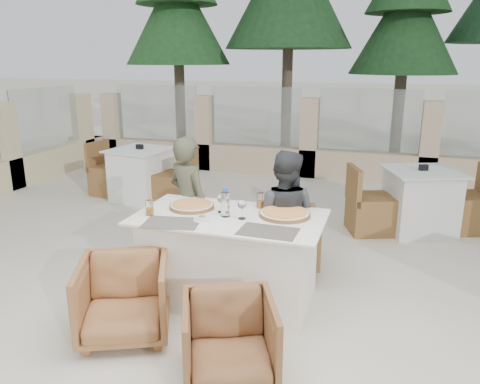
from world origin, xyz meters
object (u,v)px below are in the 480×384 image
(pizza_right, at_px, (285,213))
(armchair_near_right, at_px, (229,340))
(beer_glass_right, at_px, (260,200))
(diner_right, at_px, (284,219))
(dining_table, at_px, (230,258))
(wine_glass_centre, at_px, (221,202))
(armchair_far_left, at_px, (205,244))
(bg_table_a, at_px, (141,174))
(beer_glass_left, at_px, (150,208))
(bg_table_b, at_px, (420,201))
(wine_glass_near, at_px, (242,208))
(diner_left, at_px, (189,204))
(water_bottle, at_px, (225,202))
(armchair_far_right, at_px, (285,238))
(armchair_near_left, at_px, (124,299))
(olive_dish, at_px, (202,218))
(pizza_left, at_px, (192,205))

(pizza_right, xyz_separation_m, armchair_near_right, (-0.10, -1.16, -0.52))
(beer_glass_right, bearing_deg, diner_right, 28.98)
(beer_glass_right, bearing_deg, dining_table, -121.93)
(wine_glass_centre, relative_size, armchair_far_left, 0.31)
(bg_table_a, bearing_deg, armchair_far_left, -39.32)
(dining_table, relative_size, wine_glass_centre, 8.70)
(beer_glass_left, distance_m, bg_table_b, 3.43)
(diner_right, xyz_separation_m, bg_table_b, (1.28, 1.89, -0.26))
(wine_glass_near, distance_m, armchair_far_left, 0.97)
(diner_left, relative_size, bg_table_b, 0.82)
(dining_table, xyz_separation_m, water_bottle, (-0.03, -0.02, 0.51))
(beer_glass_left, relative_size, armchair_far_right, 0.20)
(beer_glass_right, bearing_deg, wine_glass_near, -100.66)
(wine_glass_centre, bearing_deg, bg_table_a, 131.64)
(dining_table, height_order, armchair_near_left, dining_table)
(wine_glass_near, xyz_separation_m, beer_glass_left, (-0.78, -0.14, -0.03))
(beer_glass_left, relative_size, olive_dish, 1.21)
(bg_table_b, bearing_deg, pizza_right, -139.62)
(armchair_far_right, height_order, diner_left, diner_left)
(bg_table_a, bearing_deg, water_bottle, -40.09)
(beer_glass_left, relative_size, armchair_near_left, 0.20)
(water_bottle, relative_size, armchair_far_left, 0.42)
(water_bottle, relative_size, olive_dish, 2.28)
(pizza_left, bearing_deg, pizza_right, 2.49)
(pizza_left, xyz_separation_m, armchair_near_right, (0.73, -1.12, -0.52))
(armchair_far_left, relative_size, diner_left, 0.44)
(armchair_far_right, bearing_deg, beer_glass_right, 60.30)
(beer_glass_left, relative_size, armchair_far_left, 0.23)
(wine_glass_near, height_order, beer_glass_left, wine_glass_near)
(pizza_right, relative_size, armchair_near_right, 0.71)
(pizza_left, relative_size, armchair_far_right, 0.59)
(wine_glass_centre, distance_m, wine_glass_near, 0.25)
(armchair_far_left, relative_size, armchair_near_left, 0.88)
(armchair_far_left, distance_m, diner_right, 0.90)
(olive_dish, bearing_deg, armchair_far_right, 63.41)
(diner_left, bearing_deg, armchair_near_left, 115.54)
(armchair_far_right, bearing_deg, wine_glass_centre, 45.01)
(water_bottle, height_order, wine_glass_centre, water_bottle)
(diner_left, bearing_deg, beer_glass_right, -168.80)
(wine_glass_centre, relative_size, beer_glass_left, 1.38)
(bg_table_a, height_order, bg_table_b, same)
(pizza_right, relative_size, wine_glass_near, 2.36)
(pizza_left, distance_m, water_bottle, 0.40)
(pizza_right, xyz_separation_m, wine_glass_centre, (-0.54, -0.07, 0.06))
(bg_table_b, bearing_deg, armchair_near_right, -131.86)
(armchair_far_right, distance_m, armchair_near_right, 1.83)
(wine_glass_near, height_order, armchair_near_right, wine_glass_near)
(armchair_near_left, bearing_deg, armchair_far_right, 36.28)
(dining_table, relative_size, bg_table_a, 0.98)
(armchair_near_left, distance_m, diner_right, 1.57)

